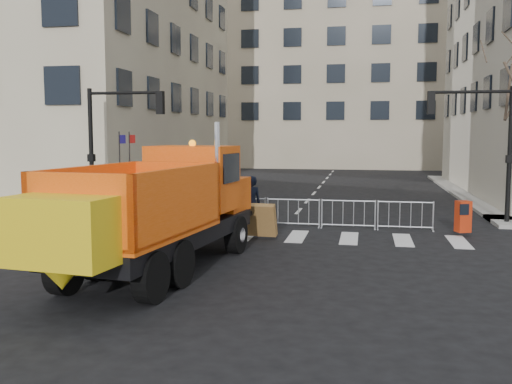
% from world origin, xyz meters
% --- Properties ---
extents(ground, '(120.00, 120.00, 0.00)m').
position_xyz_m(ground, '(0.00, 0.00, 0.00)').
color(ground, black).
rests_on(ground, ground).
extents(sidewalk_back, '(64.00, 5.00, 0.15)m').
position_xyz_m(sidewalk_back, '(0.00, 8.50, 0.07)').
color(sidewalk_back, gray).
rests_on(sidewalk_back, ground).
extents(building_far, '(30.00, 18.00, 24.00)m').
position_xyz_m(building_far, '(0.00, 52.00, 12.00)').
color(building_far, tan).
rests_on(building_far, ground).
extents(traffic_light_left, '(0.18, 0.18, 5.40)m').
position_xyz_m(traffic_light_left, '(-8.00, 7.50, 2.70)').
color(traffic_light_left, black).
rests_on(traffic_light_left, ground).
extents(traffic_light_right, '(0.18, 0.18, 5.40)m').
position_xyz_m(traffic_light_right, '(8.50, 9.50, 2.70)').
color(traffic_light_right, black).
rests_on(traffic_light_right, ground).
extents(crowd_barriers, '(12.60, 0.60, 1.10)m').
position_xyz_m(crowd_barriers, '(-0.75, 7.60, 0.55)').
color(crowd_barriers, '#9EA0A5').
rests_on(crowd_barriers, ground).
extents(plow_truck, '(3.98, 10.30, 3.90)m').
position_xyz_m(plow_truck, '(-2.19, -0.37, 1.73)').
color(plow_truck, black).
rests_on(plow_truck, ground).
extents(cop_a, '(0.88, 0.76, 2.04)m').
position_xyz_m(cop_a, '(-1.12, 6.39, 1.02)').
color(cop_a, black).
rests_on(cop_a, ground).
extents(cop_b, '(1.03, 0.82, 2.06)m').
position_xyz_m(cop_b, '(-2.52, 5.74, 1.03)').
color(cop_b, black).
rests_on(cop_b, ground).
extents(cop_c, '(1.07, 0.92, 1.73)m').
position_xyz_m(cop_c, '(-2.40, 4.15, 0.87)').
color(cop_c, black).
rests_on(cop_c, ground).
extents(worker, '(1.36, 1.15, 1.82)m').
position_xyz_m(worker, '(-4.78, 8.13, 1.06)').
color(worker, yellow).
rests_on(worker, sidewalk_back).
extents(newspaper_box, '(0.56, 0.53, 1.10)m').
position_xyz_m(newspaper_box, '(6.40, 6.66, 0.70)').
color(newspaper_box, '#B72A0E').
rests_on(newspaper_box, sidewalk_back).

